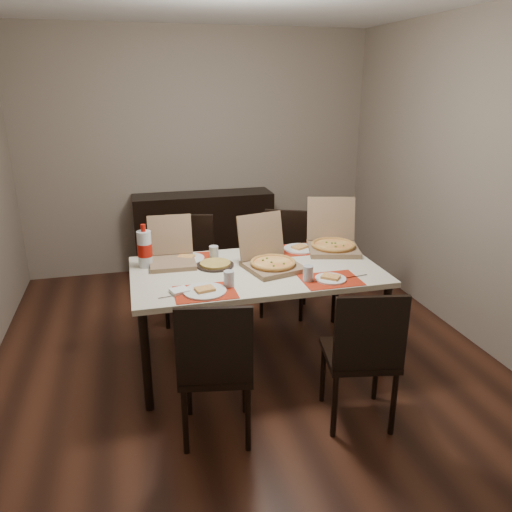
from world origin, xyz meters
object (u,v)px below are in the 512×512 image
at_px(chair_far_left, 190,264).
at_px(pizza_box_center, 271,260).
at_px(soda_bottle, 145,249).
at_px(chair_near_left, 215,365).
at_px(chair_far_right, 285,257).
at_px(dining_table, 256,277).
at_px(sideboard, 204,234).
at_px(dip_bowl, 256,258).
at_px(chair_near_right, 363,352).

height_order(chair_far_left, pizza_box_center, pizza_box_center).
xyz_separation_m(pizza_box_center, soda_bottle, (-0.89, 0.26, 0.08)).
relative_size(chair_near_left, chair_far_right, 1.00).
distance_m(dining_table, pizza_box_center, 0.17).
bearing_deg(chair_near_left, chair_far_right, 60.45).
distance_m(chair_near_left, pizza_box_center, 1.05).
bearing_deg(sideboard, soda_bottle, -111.87).
relative_size(dining_table, chair_far_right, 1.94).
height_order(dining_table, chair_far_left, chair_far_left).
xyz_separation_m(chair_far_right, dip_bowl, (-0.45, -0.65, 0.25)).
height_order(sideboard, chair_near_right, chair_near_right).
distance_m(chair_near_left, chair_near_right, 0.89).
bearing_deg(dining_table, soda_bottle, 162.14).
height_order(dining_table, chair_near_right, chair_near_right).
height_order(chair_far_left, chair_far_right, same).
bearing_deg(soda_bottle, chair_near_right, -44.15).
bearing_deg(chair_near_left, dip_bowl, 63.94).
xyz_separation_m(chair_far_left, chair_far_right, (0.88, -0.05, 0.00)).
height_order(chair_far_left, soda_bottle, soda_bottle).
relative_size(chair_far_right, pizza_box_center, 1.90).
bearing_deg(chair_near_right, chair_near_left, 174.97).
distance_m(pizza_box_center, soda_bottle, 0.93).
relative_size(dining_table, chair_near_right, 1.94).
distance_m(sideboard, dip_bowl, 1.82).
bearing_deg(soda_bottle, chair_near_left, -73.57).
xyz_separation_m(chair_far_left, pizza_box_center, (0.50, -0.89, 0.30)).
distance_m(chair_far_left, chair_far_right, 0.88).
xyz_separation_m(chair_far_right, soda_bottle, (-1.27, -0.59, 0.38)).
xyz_separation_m(chair_far_right, pizza_box_center, (-0.38, -0.84, 0.30)).
xyz_separation_m(sideboard, dip_bowl, (0.13, -1.79, 0.31)).
bearing_deg(dip_bowl, dining_table, -103.68).
bearing_deg(chair_far_right, chair_near_right, -92.19).
distance_m(sideboard, pizza_box_center, 2.03).
bearing_deg(pizza_box_center, sideboard, 95.66).
relative_size(chair_far_left, soda_bottle, 2.87).
bearing_deg(chair_far_left, pizza_box_center, -60.96).
distance_m(chair_far_left, soda_bottle, 0.84).
bearing_deg(sideboard, pizza_box_center, -84.34).
height_order(chair_near_right, chair_far_left, same).
height_order(chair_near_left, chair_far_right, same).
bearing_deg(dining_table, pizza_box_center, -4.02).
relative_size(dining_table, soda_bottle, 5.55).
bearing_deg(chair_near_left, pizza_box_center, 55.79).
bearing_deg(dining_table, chair_far_left, 113.53).
bearing_deg(chair_near_right, sideboard, 100.05).
relative_size(chair_far_right, dip_bowl, 8.51).
relative_size(dining_table, chair_near_left, 1.94).
height_order(chair_near_left, dip_bowl, chair_near_left).
bearing_deg(dining_table, dip_bowl, 76.32).
bearing_deg(soda_bottle, chair_far_left, 58.16).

